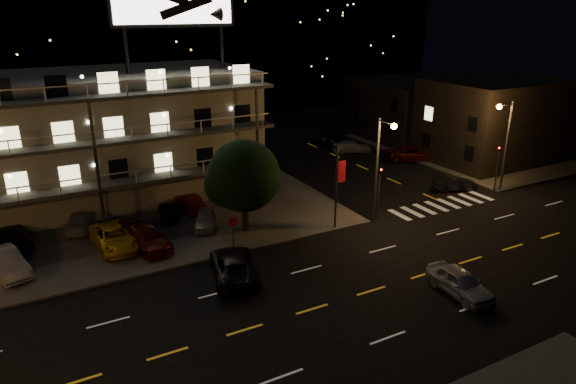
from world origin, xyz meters
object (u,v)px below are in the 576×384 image
lot_car_2 (114,237)px  lot_car_7 (81,220)px  lot_car_4 (206,219)px  road_car_east (460,282)px  road_car_west (234,265)px  side_car_0 (454,184)px  tree (243,178)px

lot_car_2 → lot_car_7: lot_car_2 is taller
lot_car_2 → lot_car_4: (6.61, 0.30, -0.09)m
road_car_east → road_car_west: (-10.53, 8.08, 0.01)m
side_car_0 → road_car_east: bearing=154.8°
road_car_east → road_car_west: road_car_west is taller
side_car_0 → lot_car_7: bearing=97.1°
lot_car_2 → road_car_west: size_ratio=0.94×
tree → side_car_0: (20.14, -0.65, -3.52)m
road_car_west → road_car_east: bearing=157.0°
lot_car_2 → road_car_east: bearing=-48.1°
lot_car_2 → lot_car_4: lot_car_2 is taller
side_car_0 → road_car_east: (-12.84, -13.06, 0.11)m
road_car_east → tree: bearing=121.6°
road_car_east → side_car_0: bearing=49.1°
lot_car_7 → side_car_0: bearing=-172.5°
lot_car_4 → tree: bearing=-17.0°
tree → lot_car_4: tree is taller
tree → road_car_east: size_ratio=1.54×
lot_car_7 → tree: bearing=169.9°
road_car_west → tree: bearing=-105.4°
tree → road_car_west: (-3.23, -5.63, -3.39)m
road_car_east → road_car_west: bearing=146.1°
road_car_west → lot_car_2: bearing=-37.7°
side_car_0 → road_car_west: size_ratio=0.70×
tree → road_car_east: 15.90m
lot_car_4 → road_car_east: 18.36m
lot_car_2 → road_car_west: bearing=-56.7°
tree → lot_car_7: 12.51m
lot_car_2 → lot_car_4: size_ratio=1.40×
lot_car_4 → road_car_east: road_car_east is taller
road_car_west → side_car_0: bearing=-153.5°
tree → road_car_east: bearing=-62.0°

